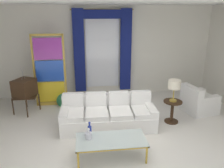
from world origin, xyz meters
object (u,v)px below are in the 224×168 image
(bottle_blue_decanter, at_px, (89,135))
(bottle_crystal_tall, at_px, (90,130))
(vintage_tv, at_px, (24,89))
(table_lamp_brass, at_px, (174,85))
(round_side_table, at_px, (172,110))
(stained_glass_divider, at_px, (50,72))
(coffee_table, at_px, (111,141))
(peacock_figurine, at_px, (63,101))
(couch_white_long, at_px, (108,115))
(armchair_white, at_px, (198,103))

(bottle_blue_decanter, bearing_deg, bottle_crystal_tall, 77.18)
(vintage_tv, xyz_separation_m, table_lamp_brass, (3.96, -1.12, 0.30))
(vintage_tv, height_order, round_side_table, vintage_tv)
(bottle_blue_decanter, relative_size, table_lamp_brass, 0.41)
(stained_glass_divider, bearing_deg, coffee_table, -62.37)
(peacock_figurine, bearing_deg, bottle_blue_decanter, -74.48)
(bottle_crystal_tall, distance_m, stained_glass_divider, 2.94)
(peacock_figurine, bearing_deg, table_lamp_brass, -23.42)
(couch_white_long, bearing_deg, peacock_figurine, 134.04)
(armchair_white, bearing_deg, peacock_figurine, 169.21)
(armchair_white, bearing_deg, couch_white_long, -169.16)
(armchair_white, bearing_deg, coffee_table, -146.53)
(couch_white_long, bearing_deg, round_side_table, -0.22)
(coffee_table, height_order, table_lamp_brass, table_lamp_brass)
(peacock_figurine, bearing_deg, bottle_crystal_tall, -73.09)
(table_lamp_brass, bearing_deg, peacock_figurine, 156.58)
(bottle_crystal_tall, distance_m, armchair_white, 3.58)
(coffee_table, xyz_separation_m, bottle_crystal_tall, (-0.41, 0.20, 0.15))
(bottle_crystal_tall, xyz_separation_m, table_lamp_brass, (2.19, 1.10, 0.50))
(stained_glass_divider, relative_size, round_side_table, 3.70)
(coffee_table, height_order, round_side_table, round_side_table)
(armchair_white, distance_m, peacock_figurine, 3.97)
(peacock_figurine, bearing_deg, armchair_white, -10.79)
(bottle_blue_decanter, relative_size, armchair_white, 0.24)
(bottle_blue_decanter, height_order, peacock_figurine, bottle_blue_decanter)
(bottle_crystal_tall, relative_size, table_lamp_brass, 0.53)
(vintage_tv, height_order, table_lamp_brass, vintage_tv)
(bottle_crystal_tall, bearing_deg, stained_glass_divider, 112.19)
(coffee_table, bearing_deg, armchair_white, 33.47)
(armchair_white, bearing_deg, round_side_table, -152.13)
(peacock_figurine, height_order, round_side_table, round_side_table)
(round_side_table, bearing_deg, couch_white_long, 179.78)
(vintage_tv, xyz_separation_m, stained_glass_divider, (0.67, 0.45, 0.33))
(vintage_tv, xyz_separation_m, peacock_figurine, (1.04, 0.15, -0.51))
(coffee_table, xyz_separation_m, vintage_tv, (-2.18, 2.42, 0.35))
(couch_white_long, relative_size, table_lamp_brass, 4.15)
(table_lamp_brass, bearing_deg, round_side_table, -90.00)
(couch_white_long, relative_size, peacock_figurine, 3.94)
(couch_white_long, height_order, armchair_white, couch_white_long)
(couch_white_long, xyz_separation_m, coffee_table, (-0.08, -1.31, 0.07))
(stained_glass_divider, relative_size, table_lamp_brass, 3.86)
(stained_glass_divider, bearing_deg, peacock_figurine, -39.68)
(bottle_blue_decanter, height_order, stained_glass_divider, stained_glass_divider)
(table_lamp_brass, bearing_deg, bottle_crystal_tall, -153.28)
(armchair_white, bearing_deg, bottle_crystal_tall, -152.92)
(table_lamp_brass, bearing_deg, couch_white_long, 179.78)
(table_lamp_brass, bearing_deg, coffee_table, -143.71)
(bottle_crystal_tall, distance_m, table_lamp_brass, 2.51)
(stained_glass_divider, bearing_deg, table_lamp_brass, -25.55)
(coffee_table, bearing_deg, peacock_figurine, 113.82)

